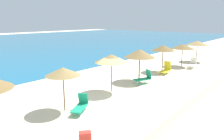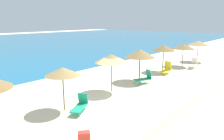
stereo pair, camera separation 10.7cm
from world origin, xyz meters
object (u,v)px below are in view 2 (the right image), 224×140
(lounge_chair_4, at_px, (166,69))
(cooler_box, at_px, (84,136))
(lounge_chair_3, at_px, (80,105))
(beach_umbrella_8, at_px, (198,43))
(lounge_chair_0, at_px, (193,64))
(lounge_chair_1, at_px, (144,78))
(beach_umbrella_5, at_px, (140,53))
(beach_umbrella_6, at_px, (164,48))
(beach_umbrella_7, at_px, (183,46))
(beach_umbrella_4, at_px, (111,58))
(beach_umbrella_3, at_px, (62,72))

(lounge_chair_4, bearing_deg, cooler_box, 98.24)
(lounge_chair_3, bearing_deg, beach_umbrella_8, -117.21)
(lounge_chair_0, bearing_deg, lounge_chair_1, 79.93)
(beach_umbrella_5, height_order, cooler_box, beach_umbrella_5)
(lounge_chair_4, distance_m, cooler_box, 13.67)
(lounge_chair_0, height_order, lounge_chair_4, lounge_chair_4)
(beach_umbrella_6, height_order, lounge_chair_3, beach_umbrella_6)
(lounge_chair_3, relative_size, cooler_box, 3.00)
(beach_umbrella_7, xyz_separation_m, beach_umbrella_8, (3.90, -0.25, 0.09))
(beach_umbrella_4, xyz_separation_m, beach_umbrella_5, (3.66, 0.03, -0.06))
(beach_umbrella_5, xyz_separation_m, lounge_chair_4, (3.91, -0.50, -1.95))
(beach_umbrella_8, bearing_deg, beach_umbrella_7, 176.30)
(beach_umbrella_7, height_order, lounge_chair_4, beach_umbrella_7)
(beach_umbrella_5, distance_m, lounge_chair_1, 2.05)
(beach_umbrella_3, relative_size, lounge_chair_4, 1.69)
(beach_umbrella_8, bearing_deg, beach_umbrella_4, 178.36)
(beach_umbrella_3, height_order, cooler_box, beach_umbrella_3)
(beach_umbrella_3, relative_size, beach_umbrella_6, 0.94)
(beach_umbrella_3, bearing_deg, beach_umbrella_8, -0.93)
(beach_umbrella_8, distance_m, lounge_chair_1, 12.69)
(beach_umbrella_8, distance_m, lounge_chair_0, 4.52)
(beach_umbrella_4, bearing_deg, beach_umbrella_5, 0.41)
(lounge_chair_0, xyz_separation_m, lounge_chair_1, (-8.56, 0.80, 0.04))
(lounge_chair_0, distance_m, lounge_chair_3, 15.71)
(beach_umbrella_4, relative_size, beach_umbrella_8, 1.03)
(cooler_box, bearing_deg, beach_umbrella_4, 30.62)
(beach_umbrella_5, distance_m, lounge_chair_3, 7.78)
(beach_umbrella_4, relative_size, cooler_box, 5.21)
(lounge_chair_4, bearing_deg, beach_umbrella_3, 84.11)
(lounge_chair_0, xyz_separation_m, cooler_box, (-17.68, -1.96, -0.24))
(beach_umbrella_3, distance_m, lounge_chair_1, 7.87)
(beach_umbrella_3, distance_m, lounge_chair_4, 12.02)
(beach_umbrella_4, distance_m, lounge_chair_0, 12.16)
(lounge_chair_0, relative_size, lounge_chair_4, 1.13)
(beach_umbrella_3, height_order, beach_umbrella_4, beach_umbrella_4)
(beach_umbrella_5, distance_m, lounge_chair_0, 8.60)
(beach_umbrella_6, bearing_deg, lounge_chair_4, -129.93)
(beach_umbrella_8, bearing_deg, beach_umbrella_3, 179.07)
(lounge_chair_1, bearing_deg, cooler_box, 129.74)
(lounge_chair_0, height_order, cooler_box, lounge_chair_0)
(beach_umbrella_6, bearing_deg, lounge_chair_1, -169.74)
(beach_umbrella_5, xyz_separation_m, beach_umbrella_6, (4.49, 0.18, 0.01))
(beach_umbrella_4, bearing_deg, lounge_chair_3, -166.15)
(beach_umbrella_6, xyz_separation_m, cooler_box, (-13.92, -3.63, -2.20))
(beach_umbrella_7, bearing_deg, lounge_chair_4, -176.41)
(cooler_box, bearing_deg, lounge_chair_4, 12.43)
(beach_umbrella_8, xyz_separation_m, lounge_chair_1, (-12.55, -0.21, -1.84))
(beach_umbrella_3, height_order, lounge_chair_3, beach_umbrella_3)
(beach_umbrella_4, xyz_separation_m, lounge_chair_0, (11.90, -1.46, -2.01))
(lounge_chair_3, bearing_deg, lounge_chair_0, -120.52)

